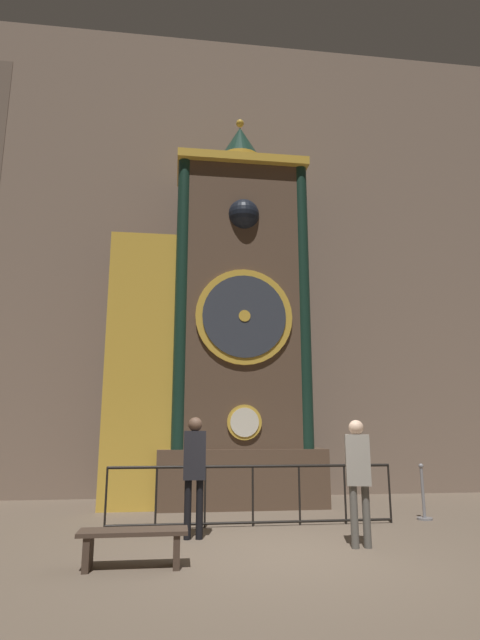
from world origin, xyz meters
name	(u,v)px	position (x,y,z in m)	size (l,w,h in m)	color
ground_plane	(282,555)	(0.00, 0.00, 0.00)	(28.00, 28.00, 0.00)	brown
cathedral_back_wall	(230,249)	(-0.09, 5.81, 6.39)	(24.00, 0.32, 12.79)	#7A6656
clock_tower	(220,330)	(-0.49, 4.25, 3.83)	(4.74, 1.81, 9.32)	brown
railing_fence	(253,491)	(-0.09, 1.95, 0.57)	(4.98, 0.05, 1.01)	black
visitor_near	(194,464)	(-1.13, 1.06, 1.09)	(0.34, 0.23, 1.81)	black
visitor_far	(358,469)	(1.19, 0.21, 1.06)	(0.39, 0.30, 1.75)	#58554F
stanchion_post	(423,501)	(3.12, 2.17, 0.32)	(0.28, 0.28, 0.99)	gray
visitor_bench	(133,541)	(-1.91, -0.43, 0.31)	(1.31, 0.40, 0.44)	#423328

